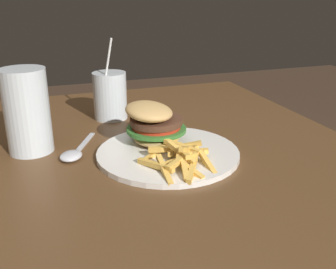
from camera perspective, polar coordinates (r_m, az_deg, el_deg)
name	(u,v)px	position (r m, az deg, el deg)	size (l,w,h in m)	color
dining_table	(79,269)	(0.72, -12.78, -18.47)	(1.21, 1.17, 0.77)	brown
meal_plate_near	(161,138)	(0.76, -0.97, -0.49)	(0.27, 0.27, 0.10)	white
beer_glass	(27,114)	(0.79, -19.74, 2.78)	(0.09, 0.09, 0.16)	silver
juice_glass	(110,97)	(0.96, -8.40, 5.37)	(0.08, 0.08, 0.20)	silver
spoon	(73,154)	(0.76, -13.67, -2.82)	(0.15, 0.09, 0.01)	silver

